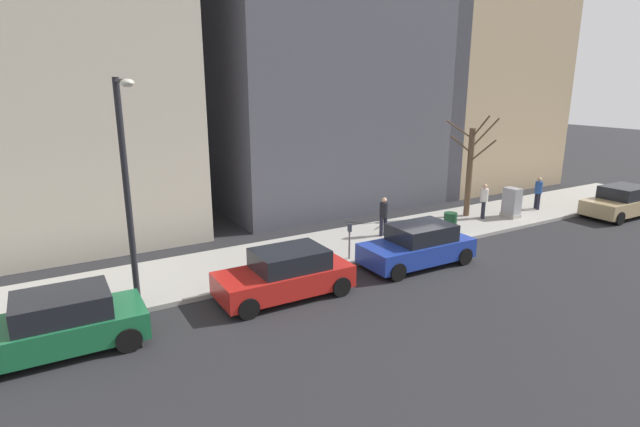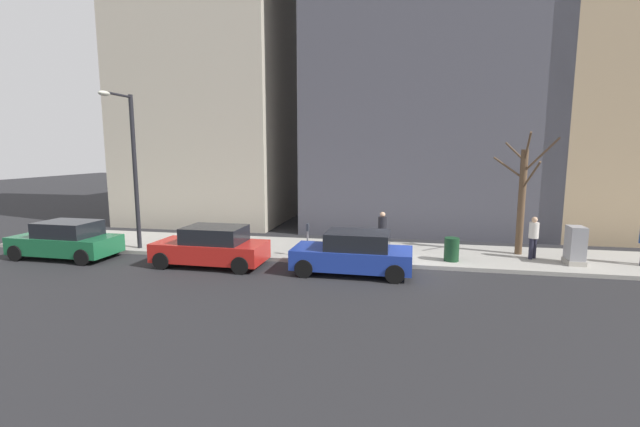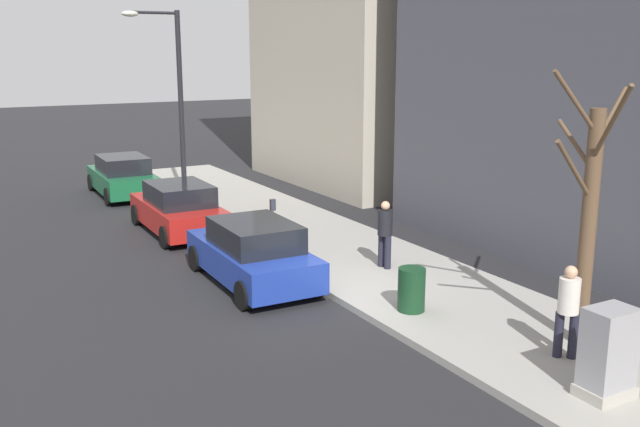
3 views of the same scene
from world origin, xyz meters
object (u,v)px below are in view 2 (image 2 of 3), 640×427
parking_meter (308,236)px  utility_box (575,246)px  office_tower_right (214,38)px  parked_car_green (66,240)px  bare_tree (522,197)px  office_block_center (425,23)px  streetlamp (130,159)px  pedestrian_midblock (534,235)px  parked_car_blue (354,253)px  office_tower_left (621,89)px  trash_bin (452,249)px  parked_car_red (212,247)px  pedestrian_far_corner (382,229)px

parking_meter → utility_box: utility_box is taller
parking_meter → office_tower_right: 16.29m
parked_car_green → bare_tree: 18.57m
parking_meter → office_block_center: bearing=-22.2°
bare_tree → streetlamp: bearing=98.2°
pedestrian_midblock → parked_car_green: bearing=142.1°
parked_car_blue → office_block_center: bearing=-10.5°
parking_meter → office_tower_left: (10.20, -15.04, 6.64)m
parked_car_blue → parked_car_green: bearing=91.3°
parking_meter → trash_bin: (0.45, -5.57, -0.38)m
parked_car_blue → parked_car_green: (-0.06, 11.75, 0.00)m
pedestrian_midblock → office_tower_left: bearing=7.2°
parked_car_red → trash_bin: size_ratio=4.69×
parked_car_red → pedestrian_midblock: 12.46m
pedestrian_far_corner → parked_car_blue: bearing=68.3°
parked_car_blue → office_block_center: size_ratio=0.18×
bare_tree → office_tower_left: office_tower_left is taller
parked_car_blue → office_tower_left: 18.79m
pedestrian_midblock → office_tower_right: office_tower_right is taller
pedestrian_far_corner → bare_tree: bearing=178.5°
office_block_center → office_tower_right: 12.88m
pedestrian_midblock → office_block_center: (9.93, 4.08, 10.79)m
parked_car_blue → bare_tree: bearing=-59.4°
parked_car_red → pedestrian_far_corner: pedestrian_far_corner is taller
parked_car_blue → office_tower_right: 18.39m
pedestrian_far_corner → office_tower_right: 16.99m
parked_car_green → office_tower_left: (11.74, -24.77, 6.88)m
office_tower_right → pedestrian_far_corner: bearing=-126.3°
parking_meter → office_tower_left: size_ratio=0.09×
bare_tree → office_block_center: 13.68m
parked_car_red → parked_car_green: (-0.06, 6.34, 0.00)m
parking_meter → office_tower_right: bearing=39.9°
parked_car_blue → pedestrian_far_corner: 3.25m
parking_meter → pedestrian_far_corner: (1.64, -2.86, 0.11)m
parked_car_red → parked_car_green: 6.34m
streetlamp → office_tower_left: 25.10m
parked_car_red → trash_bin: bearing=-77.1°
utility_box → office_tower_right: (8.85, 18.14, 10.39)m
parking_meter → bare_tree: bare_tree is taller
parked_car_blue → pedestrian_midblock: pedestrian_midblock is taller
parked_car_blue → pedestrian_midblock: bearing=-65.6°
trash_bin → office_tower_right: office_tower_right is taller
parking_meter → parked_car_blue: bearing=-126.3°
parking_meter → streetlamp: streetlamp is taller
parked_car_blue → office_tower_left: office_tower_left is taller
parked_car_red → pedestrian_far_corner: 7.00m
office_tower_left → office_block_center: size_ratio=0.64×
streetlamp → office_block_center: office_block_center is taller
parking_meter → pedestrian_far_corner: bearing=-60.2°
parking_meter → pedestrian_midblock: size_ratio=0.81×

